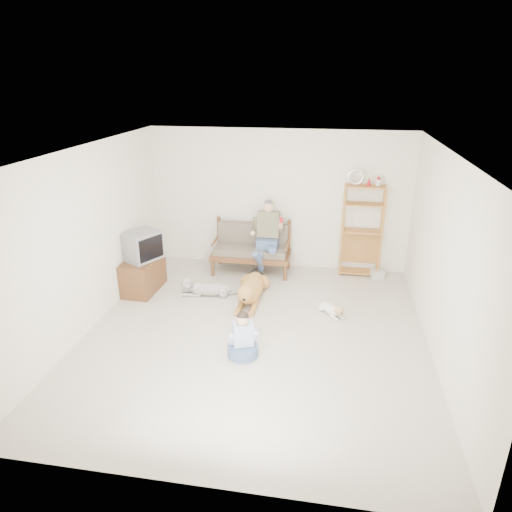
% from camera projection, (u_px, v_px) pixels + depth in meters
% --- Properties ---
extents(floor, '(5.50, 5.50, 0.00)m').
position_uv_depth(floor, '(255.00, 335.00, 6.81)').
color(floor, silver).
rests_on(floor, ground).
extents(ceiling, '(5.50, 5.50, 0.00)m').
position_uv_depth(ceiling, '(255.00, 152.00, 5.81)').
color(ceiling, white).
rests_on(ceiling, ground).
extents(wall_back, '(5.00, 0.00, 5.00)m').
position_uv_depth(wall_back, '(279.00, 200.00, 8.83)').
color(wall_back, white).
rests_on(wall_back, ground).
extents(wall_front, '(5.00, 0.00, 5.00)m').
position_uv_depth(wall_front, '(200.00, 367.00, 3.80)').
color(wall_front, white).
rests_on(wall_front, ground).
extents(wall_left, '(0.00, 5.50, 5.50)m').
position_uv_depth(wall_left, '(88.00, 240.00, 6.70)').
color(wall_left, white).
rests_on(wall_left, ground).
extents(wall_right, '(0.00, 5.50, 5.50)m').
position_uv_depth(wall_right, '(444.00, 262.00, 5.93)').
color(wall_right, white).
rests_on(wall_right, ground).
extents(loveseat, '(1.50, 0.71, 0.95)m').
position_uv_depth(loveseat, '(252.00, 247.00, 8.88)').
color(loveseat, brown).
rests_on(loveseat, ground).
extents(man, '(0.55, 0.78, 1.26)m').
position_uv_depth(man, '(265.00, 243.00, 8.59)').
color(man, slate).
rests_on(man, loveseat).
extents(etagere, '(0.77, 0.34, 2.04)m').
position_uv_depth(etagere, '(362.00, 230.00, 8.57)').
color(etagere, '#C3843D').
rests_on(etagere, ground).
extents(book_stack, '(0.26, 0.22, 0.15)m').
position_uv_depth(book_stack, '(377.00, 274.00, 8.69)').
color(book_stack, silver).
rests_on(book_stack, ground).
extents(tv_stand, '(0.54, 0.92, 0.60)m').
position_uv_depth(tv_stand, '(143.00, 275.00, 8.12)').
color(tv_stand, brown).
rests_on(tv_stand, ground).
extents(crt_tv, '(0.70, 0.75, 0.50)m').
position_uv_depth(crt_tv, '(142.00, 246.00, 7.92)').
color(crt_tv, gray).
rests_on(crt_tv, tv_stand).
extents(wall_outlet, '(0.12, 0.02, 0.08)m').
position_uv_depth(wall_outlet, '(218.00, 247.00, 9.40)').
color(wall_outlet, silver).
rests_on(wall_outlet, ground).
extents(golden_retriever, '(0.39, 1.60, 0.48)m').
position_uv_depth(golden_retriever, '(251.00, 289.00, 7.80)').
color(golden_retriever, '#C29343').
rests_on(golden_retriever, ground).
extents(shaggy_dog, '(1.09, 0.36, 0.32)m').
position_uv_depth(shaggy_dog, '(205.00, 288.00, 7.99)').
color(shaggy_dog, white).
rests_on(shaggy_dog, ground).
extents(terrier, '(0.45, 0.52, 0.24)m').
position_uv_depth(terrier, '(333.00, 310.00, 7.33)').
color(terrier, silver).
rests_on(terrier, ground).
extents(child, '(0.43, 0.43, 0.68)m').
position_uv_depth(child, '(243.00, 340.00, 6.23)').
color(child, slate).
rests_on(child, ground).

